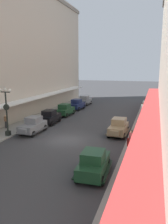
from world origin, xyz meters
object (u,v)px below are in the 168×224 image
at_px(parked_car_3, 77,104).
at_px(parked_car_2, 65,110).
at_px(parked_car_0, 94,162).
at_px(pedestrian_5, 144,148).
at_px(fire_hydrant, 128,142).
at_px(lamp_post_with_clock, 6,110).
at_px(parked_car_6, 85,100).
at_px(pedestrian_3, 6,121).
at_px(parked_car_5, 50,116).
at_px(pedestrian_2, 154,104).
at_px(parked_car_4, 119,127).
at_px(pedestrian_0, 131,139).
at_px(pedestrian_1, 142,108).
at_px(parked_car_1, 33,125).

bearing_deg(parked_car_3, parked_car_2, -90.43).
relative_size(parked_car_0, parked_car_2, 1.01).
bearing_deg(pedestrian_5, fire_hydrant, 122.10).
bearing_deg(fire_hydrant, lamp_post_with_clock, -177.59).
bearing_deg(lamp_post_with_clock, parked_car_2, 81.56).
height_order(parked_car_6, pedestrian_3, parked_car_6).
bearing_deg(lamp_post_with_clock, fire_hydrant, 2.41).
bearing_deg(fire_hydrant, parked_car_0, -104.84).
relative_size(parked_car_0, lamp_post_with_clock, 0.84).
height_order(parked_car_5, fire_hydrant, parked_car_5).
bearing_deg(pedestrian_2, pedestrian_3, -132.74).
relative_size(parked_car_4, parked_car_5, 1.00).
xyz_separation_m(parked_car_2, pedestrian_5, (12.55, -13.77, 0.07)).
bearing_deg(fire_hydrant, pedestrian_0, -48.83).
xyz_separation_m(parked_car_0, pedestrian_1, (1.95, 22.24, 0.07)).
relative_size(parked_car_1, pedestrian_2, 2.56).
distance_m(parked_car_0, parked_car_3, 24.72).
bearing_deg(pedestrian_0, parked_car_4, 113.76).
bearing_deg(lamp_post_with_clock, parked_car_6, 85.73).
bearing_deg(parked_car_5, pedestrian_5, -34.38).
bearing_deg(parked_car_0, pedestrian_3, 148.34).
height_order(parked_car_1, parked_car_6, same).
bearing_deg(parked_car_3, parked_car_1, -89.94).
height_order(pedestrian_0, pedestrian_1, same).
bearing_deg(pedestrian_5, parked_car_4, 116.19).
bearing_deg(pedestrian_2, pedestrian_1, -112.85).
bearing_deg(lamp_post_with_clock, pedestrian_0, 0.93).
relative_size(pedestrian_0, pedestrian_2, 1.00).
xyz_separation_m(parked_car_4, parked_car_6, (-9.56, 17.96, 0.00)).
bearing_deg(lamp_post_with_clock, parked_car_1, 49.63).
height_order(parked_car_2, pedestrian_5, parked_car_2).
relative_size(parked_car_0, parked_car_4, 1.01).
height_order(parked_car_0, pedestrian_1, parked_car_0).
distance_m(parked_car_4, pedestrian_2, 16.83).
relative_size(parked_car_1, parked_car_2, 1.00).
distance_m(parked_car_2, fire_hydrant, 15.76).
relative_size(parked_car_5, pedestrian_0, 2.57).
bearing_deg(parked_car_5, pedestrian_2, 46.99).
bearing_deg(parked_car_1, parked_car_3, 90.06).
height_order(parked_car_5, parked_car_6, same).
relative_size(parked_car_5, pedestrian_5, 2.57).
xyz_separation_m(pedestrian_0, pedestrian_3, (-15.11, 2.26, -0.02)).
bearing_deg(pedestrian_1, parked_car_0, -95.01).
bearing_deg(parked_car_1, fire_hydrant, -8.29).
bearing_deg(parked_car_1, parked_car_5, 91.49).
relative_size(parked_car_6, pedestrian_2, 2.58).
relative_size(parked_car_1, pedestrian_5, 2.56).
xyz_separation_m(parked_car_3, lamp_post_with_clock, (-1.79, -17.25, 2.04)).
xyz_separation_m(parked_car_3, fire_hydrant, (10.96, -16.71, -0.38)).
relative_size(pedestrian_3, pedestrian_5, 0.98).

